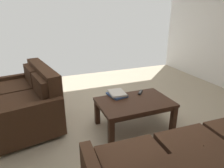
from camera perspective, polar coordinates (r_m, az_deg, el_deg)
The scene contains 5 objects.
ground_plane at distance 3.06m, azimuth 0.75°, elevation -11.84°, with size 5.72×5.27×0.01m, color #B7A88E.
loveseat_near at distance 3.25m, azimuth -23.36°, elevation -4.34°, with size 1.10×1.55×0.85m.
coffee_table at distance 2.87m, azimuth 6.47°, elevation -6.03°, with size 1.03×0.67×0.42m.
book_stack at distance 2.99m, azimuth 1.43°, elevation -2.81°, with size 0.27×0.33×0.05m.
tv_remote at distance 3.11m, azimuth 8.06°, elevation -2.37°, with size 0.14×0.15×0.02m.
Camera 1 is at (0.98, 2.38, 1.64)m, focal length 31.98 mm.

